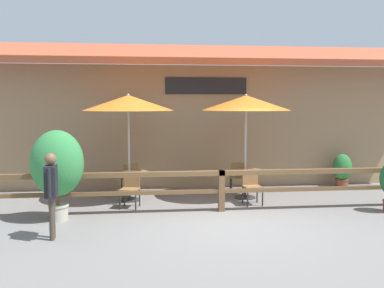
{
  "coord_description": "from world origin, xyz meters",
  "views": [
    {
      "loc": [
        -1.77,
        -8.52,
        2.48
      ],
      "look_at": [
        -0.64,
        1.46,
        1.53
      ],
      "focal_mm": 40.0,
      "sensor_mm": 36.0,
      "label": 1
    }
  ],
  "objects": [
    {
      "name": "chair_middle_wallside",
      "position": [
        0.84,
        3.07,
        0.49
      ],
      "size": [
        0.47,
        0.47,
        0.86
      ],
      "rotation": [
        0.0,
        0.0,
        3.01
      ],
      "color": "olive",
      "rests_on": "ground"
    },
    {
      "name": "dining_table_near",
      "position": [
        -2.15,
        2.41,
        0.59
      ],
      "size": [
        1.01,
        1.01,
        0.73
      ],
      "color": "olive",
      "rests_on": "ground"
    },
    {
      "name": "patio_umbrella_near",
      "position": [
        -2.15,
        2.41,
        2.5
      ],
      "size": [
        2.3,
        2.3,
        2.73
      ],
      "color": "#B7B2A8",
      "rests_on": "ground"
    },
    {
      "name": "potted_plant_small_flowering",
      "position": [
        4.13,
        3.55,
        0.52
      ],
      "size": [
        0.57,
        0.51,
        0.99
      ],
      "color": "brown",
      "rests_on": "ground"
    },
    {
      "name": "chair_near_wallside",
      "position": [
        -2.15,
        3.15,
        0.49
      ],
      "size": [
        0.5,
        0.5,
        0.86
      ],
      "rotation": [
        0.0,
        0.0,
        3.37
      ],
      "color": "olive",
      "rests_on": "ground"
    },
    {
      "name": "patio_railing",
      "position": [
        0.0,
        1.05,
        0.7
      ],
      "size": [
        10.4,
        0.14,
        0.95
      ],
      "color": "brown",
      "rests_on": "ground"
    },
    {
      "name": "chair_middle_streetside",
      "position": [
        0.87,
        1.66,
        0.49
      ],
      "size": [
        0.46,
        0.46,
        0.86
      ],
      "rotation": [
        0.0,
        0.0,
        0.09
      ],
      "color": "olive",
      "rests_on": "ground"
    },
    {
      "name": "ground_plane",
      "position": [
        0.0,
        0.0,
        0.0
      ],
      "size": [
        60.0,
        60.0,
        0.0
      ],
      "primitive_type": "plane",
      "color": "slate"
    },
    {
      "name": "dining_table_middle",
      "position": [
        0.87,
        2.36,
        0.59
      ],
      "size": [
        1.01,
        1.01,
        0.73
      ],
      "color": "olive",
      "rests_on": "ground"
    },
    {
      "name": "patio_umbrella_middle",
      "position": [
        0.87,
        2.36,
        2.5
      ],
      "size": [
        2.3,
        2.3,
        2.73
      ],
      "color": "#B7B2A8",
      "rests_on": "ground"
    },
    {
      "name": "pedestrian",
      "position": [
        -3.45,
        -0.62,
        1.02
      ],
      "size": [
        0.23,
        0.56,
        1.59
      ],
      "rotation": [
        0.0,
        0.0,
        -1.49
      ],
      "color": "#42382D",
      "rests_on": "ground"
    },
    {
      "name": "building_facade",
      "position": [
        0.0,
        4.1,
        2.17
      ],
      "size": [
        14.28,
        1.49,
        4.23
      ],
      "color": "#997A56",
      "rests_on": "ground"
    },
    {
      "name": "potted_plant_tall_tropical",
      "position": [
        -3.6,
        0.69,
        1.19
      ],
      "size": [
        1.11,
        1.0,
        1.93
      ],
      "color": "#B7AD99",
      "rests_on": "ground"
    },
    {
      "name": "chair_near_streetside",
      "position": [
        -2.1,
        1.67,
        0.49
      ],
      "size": [
        0.51,
        0.51,
        0.86
      ],
      "rotation": [
        0.0,
        0.0,
        -0.23
      ],
      "color": "olive",
      "rests_on": "ground"
    }
  ]
}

